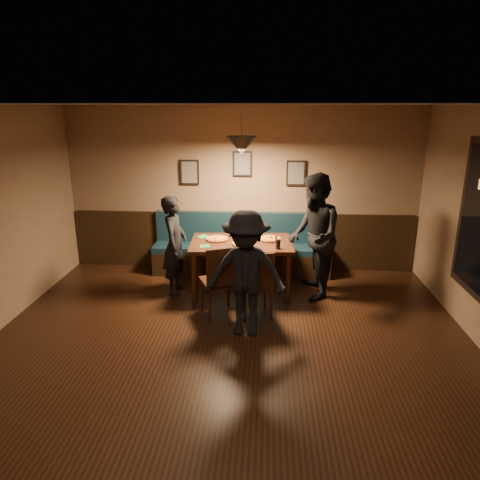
{
  "coord_description": "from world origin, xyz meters",
  "views": [
    {
      "loc": [
        0.43,
        -4.02,
        2.8
      ],
      "look_at": [
        0.05,
        2.03,
        0.95
      ],
      "focal_mm": 33.28,
      "sensor_mm": 36.0,
      "label": 1
    }
  ],
  "objects_px": {
    "diner_left": "(175,245)",
    "diner_right": "(314,237)",
    "dining_table": "(241,267)",
    "chair_near_right": "(255,283)",
    "booth_bench": "(241,245)",
    "tabasco_bottle": "(276,238)",
    "chair_near_left": "(219,280)",
    "soda_glass": "(278,244)",
    "diner_front": "(246,274)"
  },
  "relations": [
    {
      "from": "diner_left",
      "to": "diner_right",
      "type": "xyz_separation_m",
      "value": [
        2.08,
        -0.01,
        0.18
      ]
    },
    {
      "from": "dining_table",
      "to": "diner_right",
      "type": "relative_size",
      "value": 0.81
    },
    {
      "from": "chair_near_right",
      "to": "diner_right",
      "type": "height_order",
      "value": "diner_right"
    },
    {
      "from": "chair_near_right",
      "to": "diner_right",
      "type": "bearing_deg",
      "value": 26.73
    },
    {
      "from": "booth_bench",
      "to": "tabasco_bottle",
      "type": "relative_size",
      "value": 23.53
    },
    {
      "from": "chair_near_left",
      "to": "chair_near_right",
      "type": "xyz_separation_m",
      "value": [
        0.49,
        0.03,
        -0.04
      ]
    },
    {
      "from": "booth_bench",
      "to": "chair_near_right",
      "type": "height_order",
      "value": "booth_bench"
    },
    {
      "from": "chair_near_left",
      "to": "tabasco_bottle",
      "type": "distance_m",
      "value": 1.18
    },
    {
      "from": "diner_left",
      "to": "soda_glass",
      "type": "bearing_deg",
      "value": -96.76
    },
    {
      "from": "chair_near_left",
      "to": "diner_front",
      "type": "bearing_deg",
      "value": -74.16
    },
    {
      "from": "booth_bench",
      "to": "chair_near_left",
      "type": "relative_size",
      "value": 2.9
    },
    {
      "from": "dining_table",
      "to": "diner_front",
      "type": "distance_m",
      "value": 1.35
    },
    {
      "from": "diner_front",
      "to": "diner_right",
      "type": "bearing_deg",
      "value": 60.34
    },
    {
      "from": "chair_near_right",
      "to": "diner_left",
      "type": "height_order",
      "value": "diner_left"
    },
    {
      "from": "diner_left",
      "to": "diner_front",
      "type": "relative_size",
      "value": 0.95
    },
    {
      "from": "dining_table",
      "to": "chair_near_right",
      "type": "bearing_deg",
      "value": -76.08
    },
    {
      "from": "diner_left",
      "to": "diner_front",
      "type": "xyz_separation_m",
      "value": [
        1.14,
        -1.24,
        0.04
      ]
    },
    {
      "from": "tabasco_bottle",
      "to": "chair_near_left",
      "type": "bearing_deg",
      "value": -133.93
    },
    {
      "from": "chair_near_right",
      "to": "diner_front",
      "type": "relative_size",
      "value": 0.6
    },
    {
      "from": "diner_left",
      "to": "diner_right",
      "type": "relative_size",
      "value": 0.81
    },
    {
      "from": "chair_near_right",
      "to": "tabasco_bottle",
      "type": "xyz_separation_m",
      "value": [
        0.28,
        0.78,
        0.4
      ]
    },
    {
      "from": "dining_table",
      "to": "chair_near_left",
      "type": "bearing_deg",
      "value": -110.54
    },
    {
      "from": "diner_right",
      "to": "tabasco_bottle",
      "type": "relative_size",
      "value": 14.66
    },
    {
      "from": "diner_front",
      "to": "soda_glass",
      "type": "height_order",
      "value": "diner_front"
    },
    {
      "from": "dining_table",
      "to": "booth_bench",
      "type": "bearing_deg",
      "value": 90.47
    },
    {
      "from": "diner_left",
      "to": "diner_right",
      "type": "bearing_deg",
      "value": -88.07
    },
    {
      "from": "soda_glass",
      "to": "diner_right",
      "type": "bearing_deg",
      "value": 24.01
    },
    {
      "from": "dining_table",
      "to": "soda_glass",
      "type": "distance_m",
      "value": 0.79
    },
    {
      "from": "booth_bench",
      "to": "diner_front",
      "type": "xyz_separation_m",
      "value": [
        0.18,
        -2.11,
        0.3
      ]
    },
    {
      "from": "dining_table",
      "to": "tabasco_bottle",
      "type": "bearing_deg",
      "value": -3.58
    },
    {
      "from": "chair_near_right",
      "to": "soda_glass",
      "type": "distance_m",
      "value": 0.7
    },
    {
      "from": "booth_bench",
      "to": "chair_near_left",
      "type": "height_order",
      "value": "chair_near_left"
    },
    {
      "from": "chair_near_left",
      "to": "diner_right",
      "type": "bearing_deg",
      "value": 6.18
    },
    {
      "from": "diner_front",
      "to": "soda_glass",
      "type": "bearing_deg",
      "value": 75.16
    },
    {
      "from": "dining_table",
      "to": "chair_near_right",
      "type": "xyz_separation_m",
      "value": [
        0.24,
        -0.78,
        0.07
      ]
    },
    {
      "from": "booth_bench",
      "to": "diner_front",
      "type": "relative_size",
      "value": 1.87
    },
    {
      "from": "diner_front",
      "to": "dining_table",
      "type": "bearing_deg",
      "value": 103.72
    },
    {
      "from": "booth_bench",
      "to": "tabasco_bottle",
      "type": "distance_m",
      "value": 1.07
    },
    {
      "from": "dining_table",
      "to": "diner_front",
      "type": "height_order",
      "value": "diner_front"
    },
    {
      "from": "booth_bench",
      "to": "diner_right",
      "type": "distance_m",
      "value": 1.5
    },
    {
      "from": "booth_bench",
      "to": "dining_table",
      "type": "distance_m",
      "value": 0.83
    },
    {
      "from": "diner_front",
      "to": "soda_glass",
      "type": "distance_m",
      "value": 1.08
    },
    {
      "from": "chair_near_left",
      "to": "soda_glass",
      "type": "height_order",
      "value": "chair_near_left"
    },
    {
      "from": "chair_near_left",
      "to": "diner_left",
      "type": "relative_size",
      "value": 0.68
    },
    {
      "from": "dining_table",
      "to": "chair_near_right",
      "type": "relative_size",
      "value": 1.59
    },
    {
      "from": "diner_front",
      "to": "chair_near_left",
      "type": "bearing_deg",
      "value": 136.86
    },
    {
      "from": "soda_glass",
      "to": "diner_left",
      "type": "bearing_deg",
      "value": 170.92
    },
    {
      "from": "diner_left",
      "to": "tabasco_bottle",
      "type": "distance_m",
      "value": 1.53
    },
    {
      "from": "chair_near_left",
      "to": "chair_near_right",
      "type": "bearing_deg",
      "value": -19.69
    },
    {
      "from": "booth_bench",
      "to": "soda_glass",
      "type": "bearing_deg",
      "value": -62.07
    }
  ]
}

